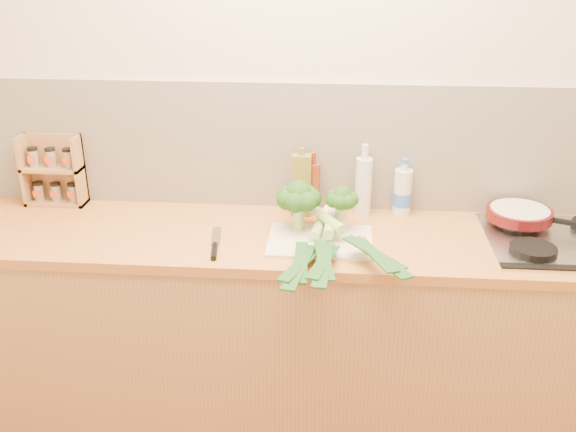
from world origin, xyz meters
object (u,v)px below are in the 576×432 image
at_px(chopping_board, 320,241).
at_px(chefs_knife, 215,248).
at_px(spice_rack, 55,174).
at_px(skillet, 520,214).
at_px(gas_hob, 565,240).

distance_m(chopping_board, chefs_knife, 0.40).
relative_size(chopping_board, spice_rack, 1.29).
relative_size(skillet, spice_rack, 1.17).
xyz_separation_m(gas_hob, spice_rack, (-2.10, 0.25, 0.12)).
bearing_deg(gas_hob, spice_rack, 173.27).
xyz_separation_m(chopping_board, spice_rack, (-1.17, 0.31, 0.13)).
distance_m(skillet, spice_rack, 1.97).
xyz_separation_m(chefs_knife, skillet, (1.19, 0.30, 0.05)).
height_order(chefs_knife, skillet, skillet).
height_order(gas_hob, chopping_board, gas_hob).
height_order(chopping_board, skillet, skillet).
bearing_deg(skillet, chefs_knife, -142.68).
height_order(chopping_board, spice_rack, spice_rack).
relative_size(chefs_knife, spice_rack, 0.96).
distance_m(gas_hob, chefs_knife, 1.34).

